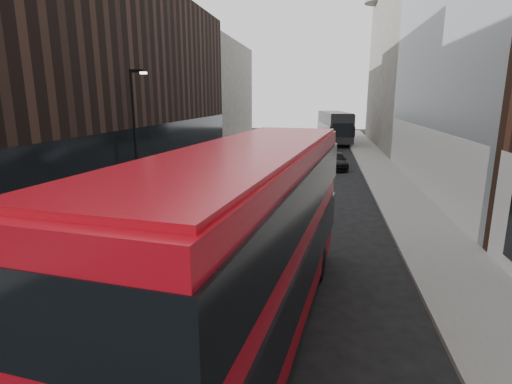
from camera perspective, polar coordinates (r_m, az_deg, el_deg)
The scene contains 12 objects.
sidewalk_right at distance 30.73m, azimuth 17.73°, elevation 2.49°, with size 3.00×80.00×0.15m, color slate.
sidewalk_left at distance 32.39m, azimuth -10.57°, elevation 3.42°, with size 2.00×80.00×0.15m, color slate.
building_modern_block at distance 27.58m, azimuth 29.23°, elevation 20.88°, with size 5.03×22.00×20.00m.
building_victorian at distance 49.79m, azimuth 20.15°, elevation 17.31°, with size 6.50×24.00×21.00m.
building_left_mid at distance 37.90m, azimuth -13.50°, elevation 15.21°, with size 5.00×24.00×14.00m, color black.
building_left_far at distance 58.79m, azimuth -4.85°, elevation 14.22°, with size 5.00×20.00×13.00m, color #605C55.
street_lamp at distance 25.62m, azimuth -16.88°, elevation 9.78°, with size 1.06×0.22×7.00m.
red_bus at distance 8.96m, azimuth -0.77°, elevation -6.22°, with size 3.94×11.38×4.52m.
grey_bus at distance 51.30m, azimuth 11.11°, elevation 9.18°, with size 4.35×12.03×3.81m.
car_a at distance 17.79m, azimuth 0.81°, elevation -2.31°, with size 1.70×4.21×1.44m, color black.
car_b at distance 31.36m, azimuth 5.77°, elevation 4.50°, with size 1.57×4.50×1.48m, color gray.
car_c at distance 32.51m, azimuth 11.26°, elevation 4.42°, with size 1.76×4.33×1.26m, color black.
Camera 1 is at (3.15, -4.93, 5.50)m, focal length 28.00 mm.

